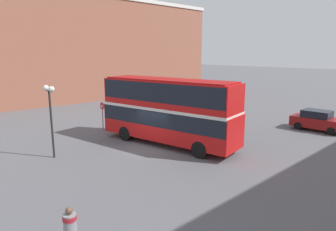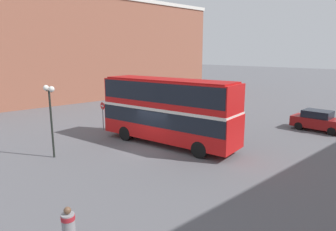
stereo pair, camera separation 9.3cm
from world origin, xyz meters
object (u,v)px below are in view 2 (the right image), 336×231
at_px(street_lamp_twin_globe, 50,104).
at_px(no_entry_sign, 103,111).
at_px(double_decker_bus, 168,107).
at_px(pedestrian_foreground, 69,227).
at_px(parked_car_kerb_near, 318,121).

xyz_separation_m(street_lamp_twin_globe, no_entry_sign, (-4.05, 5.89, -1.81)).
bearing_deg(double_decker_bus, pedestrian_foreground, -67.45).
bearing_deg(pedestrian_foreground, parked_car_kerb_near, -56.67).
height_order(parked_car_kerb_near, street_lamp_twin_globe, street_lamp_twin_globe).
distance_m(parked_car_kerb_near, no_entry_sign, 18.09).
relative_size(double_decker_bus, pedestrian_foreground, 6.02).
height_order(pedestrian_foreground, street_lamp_twin_globe, street_lamp_twin_globe).
relative_size(pedestrian_foreground, no_entry_sign, 0.75).
distance_m(double_decker_bus, street_lamp_twin_globe, 7.66).
distance_m(parked_car_kerb_near, street_lamp_twin_globe, 20.91).
xyz_separation_m(double_decker_bus, no_entry_sign, (-6.82, -1.22, -1.10)).
distance_m(pedestrian_foreground, no_entry_sign, 16.52).
distance_m(pedestrian_foreground, street_lamp_twin_globe, 10.46).
bearing_deg(parked_car_kerb_near, pedestrian_foreground, -89.95).
bearing_deg(no_entry_sign, parked_car_kerb_near, 46.33).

